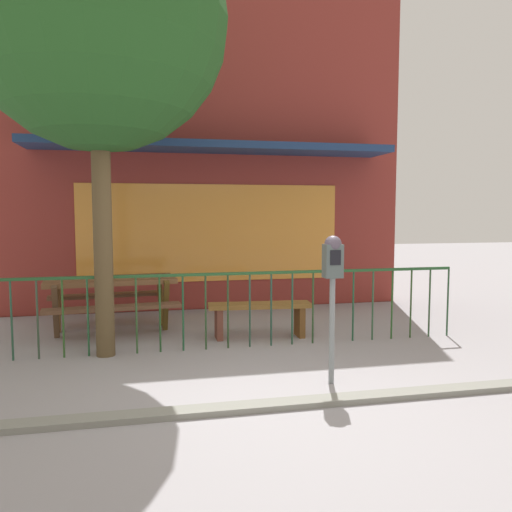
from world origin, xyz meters
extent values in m
plane|color=gray|center=(0.00, 0.00, 0.00)|extent=(40.00, 40.00, 0.00)
cube|color=#531B12|center=(0.00, 4.52, 0.00)|extent=(7.03, 0.54, 0.01)
cube|color=maroon|center=(0.00, 4.52, 2.91)|extent=(7.03, 0.50, 5.82)
cube|color=orange|center=(0.00, 4.26, 1.35)|extent=(4.57, 0.02, 1.70)
cube|color=navy|center=(0.00, 3.80, 2.79)|extent=(5.98, 0.93, 0.12)
cube|color=#204B24|center=(0.00, 1.61, 0.95)|extent=(5.91, 0.04, 0.04)
cylinder|color=#214732|center=(-2.67, 1.61, 0.47)|extent=(0.02, 0.02, 0.95)
cylinder|color=#2D402D|center=(-2.39, 1.61, 0.47)|extent=(0.02, 0.02, 0.95)
cylinder|color=#285020|center=(-2.11, 1.61, 0.47)|extent=(0.02, 0.02, 0.95)
cylinder|color=#1F502D|center=(-1.83, 1.61, 0.47)|extent=(0.02, 0.02, 0.95)
cylinder|color=#244626|center=(-1.55, 1.61, 0.47)|extent=(0.02, 0.02, 0.95)
cylinder|color=#2B4B25|center=(-1.27, 1.61, 0.47)|extent=(0.02, 0.02, 0.95)
cylinder|color=#204821|center=(-0.98, 1.61, 0.47)|extent=(0.02, 0.02, 0.95)
cylinder|color=#194A2B|center=(-0.70, 1.61, 0.47)|extent=(0.02, 0.02, 0.95)
cylinder|color=#254223|center=(-0.42, 1.61, 0.47)|extent=(0.02, 0.02, 0.95)
cylinder|color=#243E21|center=(-0.14, 1.61, 0.47)|extent=(0.02, 0.02, 0.95)
cylinder|color=#244232|center=(0.14, 1.61, 0.47)|extent=(0.02, 0.02, 0.95)
cylinder|color=#1E4132|center=(0.42, 1.61, 0.47)|extent=(0.02, 0.02, 0.95)
cylinder|color=#1E4430|center=(0.70, 1.61, 0.47)|extent=(0.02, 0.02, 0.95)
cylinder|color=#23401F|center=(0.98, 1.61, 0.47)|extent=(0.02, 0.02, 0.95)
cylinder|color=#265123|center=(1.27, 1.61, 0.47)|extent=(0.02, 0.02, 0.95)
cylinder|color=#1A452A|center=(1.55, 1.61, 0.47)|extent=(0.02, 0.02, 0.95)
cylinder|color=#294C31|center=(1.83, 1.61, 0.47)|extent=(0.02, 0.02, 0.95)
cylinder|color=#244E1F|center=(2.11, 1.61, 0.47)|extent=(0.02, 0.02, 0.95)
cylinder|color=#2D4821|center=(2.39, 1.61, 0.47)|extent=(0.02, 0.02, 0.95)
cylinder|color=#2C492A|center=(2.67, 1.61, 0.47)|extent=(0.02, 0.02, 0.95)
cylinder|color=#25482B|center=(2.95, 1.61, 0.47)|extent=(0.02, 0.02, 0.95)
cube|color=brown|center=(-1.64, 2.87, 0.74)|extent=(1.87, 0.94, 0.07)
cube|color=brown|center=(-1.58, 2.32, 0.44)|extent=(1.82, 0.44, 0.05)
cube|color=brown|center=(-1.69, 3.42, 0.44)|extent=(1.82, 0.44, 0.05)
cube|color=brown|center=(-2.34, 2.52, 0.37)|extent=(0.11, 0.35, 0.78)
cube|color=brown|center=(-2.40, 3.07, 0.37)|extent=(0.11, 0.35, 0.78)
cube|color=brown|center=(-0.87, 2.67, 0.37)|extent=(0.11, 0.35, 0.78)
cube|color=brown|center=(-0.93, 3.22, 0.37)|extent=(0.11, 0.35, 0.78)
cube|color=brown|center=(0.37, 2.05, 0.45)|extent=(1.42, 0.44, 0.06)
cube|color=brown|center=(-0.19, 2.09, 0.23)|extent=(0.08, 0.29, 0.45)
cube|color=brown|center=(0.93, 2.00, 0.23)|extent=(0.08, 0.29, 0.45)
cylinder|color=slate|center=(0.67, 0.08, 0.54)|extent=(0.06, 0.06, 1.07)
cube|color=#475250|center=(0.67, 0.08, 1.24)|extent=(0.18, 0.14, 0.33)
sphere|color=#4D4350|center=(0.67, 0.08, 1.41)|extent=(0.17, 0.17, 0.17)
cube|color=black|center=(0.67, 0.01, 1.28)|extent=(0.11, 0.01, 0.15)
cylinder|color=brown|center=(-1.63, 1.59, 1.54)|extent=(0.22, 0.22, 3.09)
sphere|color=#235220|center=(-1.63, 1.59, 3.91)|extent=(2.99, 2.99, 2.99)
cube|color=gray|center=(0.00, -0.43, 0.00)|extent=(9.84, 0.20, 0.11)
camera|label=1|loc=(-1.13, -4.63, 1.73)|focal=35.61mm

